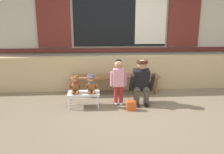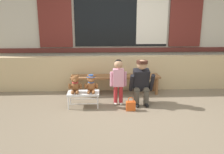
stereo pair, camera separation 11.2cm
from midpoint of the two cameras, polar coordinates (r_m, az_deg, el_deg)
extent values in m
plane|color=#756651|center=(4.65, 3.61, -7.96)|extent=(60.00, 60.00, 0.00)
cube|color=tan|center=(5.88, 1.79, 1.07)|extent=(7.91, 0.25, 0.85)
cube|color=#B7B2A3|center=(6.26, 1.36, 13.82)|extent=(8.07, 0.20, 3.44)
cube|color=#56231E|center=(6.19, 1.43, 6.65)|extent=(7.43, 0.04, 0.12)
cube|color=black|center=(6.14, 1.47, 14.08)|extent=(2.40, 0.03, 1.40)
cube|color=silver|center=(6.26, 8.97, 13.92)|extent=(0.81, 0.02, 1.29)
cube|color=maroon|center=(6.19, -14.65, 13.65)|extent=(0.84, 0.05, 1.43)
cube|color=maroon|center=(6.52, 16.77, 13.51)|extent=(0.84, 0.05, 1.43)
cube|color=brown|center=(5.37, 0.24, -0.22)|extent=(2.10, 0.11, 0.04)
cube|color=brown|center=(5.51, 0.12, 0.14)|extent=(2.10, 0.11, 0.04)
cube|color=brown|center=(5.65, 0.01, 0.49)|extent=(2.10, 0.11, 0.04)
cylinder|color=brown|center=(5.45, -10.00, -2.64)|extent=(0.07, 0.07, 0.40)
cylinder|color=brown|center=(5.71, -9.74, -1.84)|extent=(0.07, 0.07, 0.40)
cylinder|color=brown|center=(5.59, 10.20, -2.21)|extent=(0.07, 0.07, 0.40)
cylinder|color=brown|center=(5.85, 9.53, -1.46)|extent=(0.07, 0.07, 0.40)
cube|color=silver|center=(4.75, -7.65, -4.00)|extent=(0.64, 0.36, 0.04)
cylinder|color=silver|center=(4.68, -11.26, -6.35)|extent=(0.02, 0.02, 0.26)
cylinder|color=silver|center=(4.96, -10.86, -5.15)|extent=(0.02, 0.02, 0.26)
cylinder|color=silver|center=(4.65, -4.10, -6.27)|extent=(0.02, 0.02, 0.26)
cylinder|color=silver|center=(4.93, -4.12, -5.07)|extent=(0.02, 0.02, 0.26)
cylinder|color=silver|center=(4.66, -7.68, -6.63)|extent=(0.58, 0.02, 0.02)
cylinder|color=silver|center=(4.95, -7.49, -5.42)|extent=(0.58, 0.02, 0.02)
ellipsoid|color=brown|center=(4.74, -9.62, -2.48)|extent=(0.17, 0.14, 0.22)
sphere|color=brown|center=(4.69, -9.71, -0.56)|extent=(0.15, 0.15, 0.15)
sphere|color=#AE6E42|center=(4.64, -9.77, -0.87)|extent=(0.06, 0.06, 0.06)
sphere|color=brown|center=(4.69, -10.37, 0.15)|extent=(0.06, 0.06, 0.06)
ellipsoid|color=brown|center=(4.72, -10.99, -2.36)|extent=(0.06, 0.11, 0.16)
ellipsoid|color=brown|center=(4.66, -10.28, -3.77)|extent=(0.06, 0.15, 0.06)
sphere|color=brown|center=(4.68, -9.09, 0.17)|extent=(0.06, 0.06, 0.06)
ellipsoid|color=brown|center=(4.70, -8.33, -2.33)|extent=(0.06, 0.11, 0.16)
ellipsoid|color=brown|center=(4.65, -9.13, -3.75)|extent=(0.06, 0.15, 0.06)
torus|color=red|center=(4.71, -9.67, -1.39)|extent=(0.13, 0.13, 0.02)
ellipsoid|color=#93562D|center=(4.72, -5.75, -2.42)|extent=(0.17, 0.14, 0.22)
sphere|color=#93562D|center=(4.67, -5.80, -0.49)|extent=(0.15, 0.15, 0.15)
sphere|color=#C87B48|center=(4.62, -5.81, -0.80)|extent=(0.06, 0.06, 0.06)
sphere|color=#93562D|center=(4.67, -6.46, 0.22)|extent=(0.06, 0.06, 0.06)
ellipsoid|color=#93562D|center=(4.69, -7.11, -2.31)|extent=(0.06, 0.11, 0.16)
ellipsoid|color=#93562D|center=(4.64, -6.34, -3.72)|extent=(0.06, 0.15, 0.06)
sphere|color=#93562D|center=(4.66, -5.17, 0.25)|extent=(0.06, 0.06, 0.06)
ellipsoid|color=#93562D|center=(4.69, -4.42, -2.26)|extent=(0.06, 0.11, 0.16)
ellipsoid|color=#93562D|center=(4.63, -5.18, -3.70)|extent=(0.06, 0.15, 0.06)
torus|color=#335699|center=(4.69, -5.78, -1.32)|extent=(0.13, 0.13, 0.02)
cylinder|color=#335699|center=(4.66, -5.81, 0.01)|extent=(0.17, 0.17, 0.01)
cylinder|color=#335699|center=(4.66, -5.82, 0.28)|extent=(0.10, 0.10, 0.04)
cylinder|color=#B7282D|center=(4.84, 0.28, -4.28)|extent=(0.08, 0.08, 0.36)
ellipsoid|color=silver|center=(4.89, 0.29, -6.52)|extent=(0.07, 0.12, 0.05)
cylinder|color=#B7282D|center=(4.85, 1.57, -4.25)|extent=(0.08, 0.08, 0.36)
ellipsoid|color=silver|center=(4.90, 1.58, -6.49)|extent=(0.07, 0.12, 0.05)
cube|color=pink|center=(4.75, 0.94, -0.13)|extent=(0.22, 0.15, 0.36)
cylinder|color=pink|center=(4.74, -0.80, -0.51)|extent=(0.06, 0.06, 0.30)
cylinder|color=pink|center=(4.77, 2.68, -0.45)|extent=(0.06, 0.06, 0.30)
sphere|color=tan|center=(4.69, 0.96, 3.19)|extent=(0.17, 0.17, 0.17)
sphere|color=black|center=(4.70, 0.94, 3.46)|extent=(0.16, 0.16, 0.16)
cylinder|color=#4C473D|center=(4.85, 5.43, -5.21)|extent=(0.11, 0.11, 0.30)
cylinder|color=#4C473D|center=(4.92, 5.20, -2.81)|extent=(0.13, 0.32, 0.13)
ellipsoid|color=black|center=(4.81, 5.55, -6.87)|extent=(0.09, 0.20, 0.06)
cylinder|color=#4C473D|center=(4.88, 7.75, -5.13)|extent=(0.11, 0.11, 0.30)
cylinder|color=#4C473D|center=(4.96, 7.48, -2.75)|extent=(0.13, 0.32, 0.13)
ellipsoid|color=black|center=(4.85, 7.90, -6.77)|extent=(0.09, 0.20, 0.06)
cube|color=black|center=(4.86, 6.47, -0.62)|extent=(0.32, 0.30, 0.47)
cylinder|color=black|center=(4.74, 4.19, -1.44)|extent=(0.08, 0.28, 0.40)
cylinder|color=black|center=(4.82, 9.13, -1.33)|extent=(0.08, 0.28, 0.40)
sphere|color=tan|center=(4.72, 6.74, 3.05)|extent=(0.20, 0.20, 0.20)
cylinder|color=#422319|center=(4.71, 6.76, 3.70)|extent=(0.23, 0.23, 0.06)
cube|color=brown|center=(5.02, 8.37, -1.87)|extent=(0.10, 0.22, 0.16)
cube|color=#DB561E|center=(4.59, 4.04, -7.06)|extent=(0.18, 0.11, 0.18)
torus|color=#DB561E|center=(4.55, 4.07, -5.59)|extent=(0.11, 0.01, 0.11)
camera|label=1|loc=(0.06, -90.65, -0.16)|focal=37.23mm
camera|label=2|loc=(0.06, 89.35, 0.16)|focal=37.23mm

